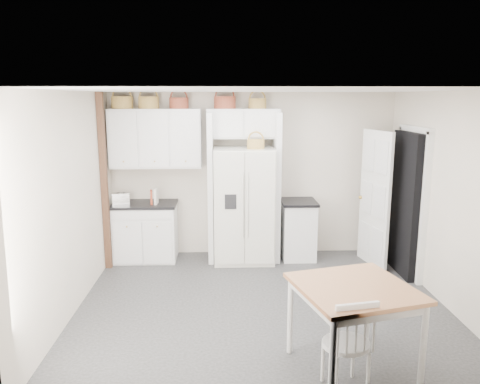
{
  "coord_description": "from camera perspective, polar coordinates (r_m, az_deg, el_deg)",
  "views": [
    {
      "loc": [
        -0.47,
        -5.42,
        2.53
      ],
      "look_at": [
        -0.25,
        0.4,
        1.34
      ],
      "focal_mm": 35.0,
      "sensor_mm": 36.0,
      "label": 1
    }
  ],
  "objects": [
    {
      "name": "floor",
      "position": [
        5.99,
        2.65,
        -13.42
      ],
      "size": [
        4.5,
        4.5,
        0.0
      ],
      "primitive_type": "plane",
      "color": "#262628",
      "rests_on": "ground"
    },
    {
      "name": "ceiling",
      "position": [
        5.44,
        2.9,
        12.28
      ],
      "size": [
        4.5,
        4.5,
        0.0
      ],
      "primitive_type": "plane",
      "color": "white",
      "rests_on": "wall_back"
    },
    {
      "name": "wall_back",
      "position": [
        7.53,
        1.48,
        2.14
      ],
      "size": [
        4.5,
        0.0,
        4.5
      ],
      "primitive_type": "plane",
      "rotation": [
        1.57,
        0.0,
        0.0
      ],
      "color": "beige",
      "rests_on": "floor"
    },
    {
      "name": "wall_left",
      "position": [
        5.83,
        -19.85,
        -1.32
      ],
      "size": [
        0.0,
        4.0,
        4.0
      ],
      "primitive_type": "plane",
      "rotation": [
        1.57,
        0.0,
        1.57
      ],
      "color": "beige",
      "rests_on": "floor"
    },
    {
      "name": "wall_right",
      "position": [
        6.18,
        24.03,
        -0.94
      ],
      "size": [
        0.0,
        4.0,
        4.0
      ],
      "primitive_type": "plane",
      "rotation": [
        1.57,
        0.0,
        -1.57
      ],
      "color": "beige",
      "rests_on": "floor"
    },
    {
      "name": "refrigerator",
      "position": [
        7.24,
        0.46,
        -1.59
      ],
      "size": [
        0.91,
        0.74,
        1.77
      ],
      "primitive_type": "cube",
      "color": "silver",
      "rests_on": "floor"
    },
    {
      "name": "base_cab_left",
      "position": [
        7.51,
        -11.4,
        -4.86
      ],
      "size": [
        0.94,
        0.6,
        0.87
      ],
      "primitive_type": "cube",
      "color": "white",
      "rests_on": "floor"
    },
    {
      "name": "base_cab_right",
      "position": [
        7.51,
        7.08,
        -4.67
      ],
      "size": [
        0.51,
        0.61,
        0.89
      ],
      "primitive_type": "cube",
      "color": "white",
      "rests_on": "floor"
    },
    {
      "name": "dining_table",
      "position": [
        4.65,
        13.54,
        -15.83
      ],
      "size": [
        1.22,
        1.22,
        0.83
      ],
      "primitive_type": "cube",
      "rotation": [
        0.0,
        0.0,
        0.26
      ],
      "color": "#9D5A33",
      "rests_on": "floor"
    },
    {
      "name": "windsor_chair",
      "position": [
        4.35,
        12.8,
        -17.6
      ],
      "size": [
        0.48,
        0.45,
        0.86
      ],
      "primitive_type": "cube",
      "rotation": [
        0.0,
        0.0,
        0.18
      ],
      "color": "white",
      "rests_on": "floor"
    },
    {
      "name": "counter_left",
      "position": [
        7.4,
        -11.54,
        -1.46
      ],
      "size": [
        0.98,
        0.64,
        0.04
      ],
      "primitive_type": "cube",
      "color": "black",
      "rests_on": "base_cab_left"
    },
    {
      "name": "counter_right",
      "position": [
        7.39,
        7.17,
        -1.21
      ],
      "size": [
        0.55,
        0.65,
        0.04
      ],
      "primitive_type": "cube",
      "color": "black",
      "rests_on": "base_cab_right"
    },
    {
      "name": "toaster",
      "position": [
        7.37,
        -14.3,
        -0.79
      ],
      "size": [
        0.27,
        0.19,
        0.17
      ],
      "primitive_type": "cube",
      "rotation": [
        0.0,
        0.0,
        0.17
      ],
      "color": "silver",
      "rests_on": "counter_left"
    },
    {
      "name": "cookbook_red",
      "position": [
        7.28,
        -10.76,
        -0.63
      ],
      "size": [
        0.05,
        0.15,
        0.21
      ],
      "primitive_type": "cube",
      "rotation": [
        0.0,
        0.0,
        0.15
      ],
      "color": "#A03820",
      "rests_on": "counter_left"
    },
    {
      "name": "cookbook_cream",
      "position": [
        7.26,
        -10.19,
        -0.5
      ],
      "size": [
        0.05,
        0.17,
        0.25
      ],
      "primitive_type": "cube",
      "rotation": [
        0.0,
        0.0,
        -0.08
      ],
      "color": "silver",
      "rests_on": "counter_left"
    },
    {
      "name": "basket_upper_a",
      "position": [
        7.4,
        -14.17,
        10.52
      ],
      "size": [
        0.32,
        0.32,
        0.18
      ],
      "primitive_type": "cylinder",
      "color": "olive",
      "rests_on": "upper_cabinet"
    },
    {
      "name": "basket_upper_b",
      "position": [
        7.33,
        -11.07,
        10.64
      ],
      "size": [
        0.31,
        0.31,
        0.18
      ],
      "primitive_type": "cylinder",
      "color": "olive",
      "rests_on": "upper_cabinet"
    },
    {
      "name": "basket_upper_c",
      "position": [
        7.28,
        -7.46,
        10.69
      ],
      "size": [
        0.29,
        0.29,
        0.17
      ],
      "primitive_type": "cylinder",
      "color": "maroon",
      "rests_on": "upper_cabinet"
    },
    {
      "name": "basket_bridge_a",
      "position": [
        7.25,
        -1.86,
        10.85
      ],
      "size": [
        0.33,
        0.33,
        0.19
      ],
      "primitive_type": "cylinder",
      "color": "maroon",
      "rests_on": "bridge_cabinet"
    },
    {
      "name": "basket_bridge_b",
      "position": [
        7.27,
        2.13,
        10.73
      ],
      "size": [
        0.27,
        0.27,
        0.16
      ],
      "primitive_type": "cylinder",
      "color": "olive",
      "rests_on": "bridge_cabinet"
    },
    {
      "name": "basket_fridge_b",
      "position": [
        6.99,
        1.93,
        5.87
      ],
      "size": [
        0.26,
        0.26,
        0.14
      ],
      "primitive_type": "cylinder",
      "color": "olive",
      "rests_on": "refrigerator"
    },
    {
      "name": "upper_cabinet",
      "position": [
        7.34,
        -10.25,
        6.44
      ],
      "size": [
        1.4,
        0.34,
        0.9
      ],
      "primitive_type": "cube",
      "color": "white",
      "rests_on": "wall_back"
    },
    {
      "name": "bridge_cabinet",
      "position": [
        7.26,
        0.4,
        8.35
      ],
      "size": [
        1.12,
        0.34,
        0.45
      ],
      "primitive_type": "cube",
      "color": "white",
      "rests_on": "wall_back"
    },
    {
      "name": "fridge_panel_left",
      "position": [
        7.25,
        -3.59,
        0.55
      ],
      "size": [
        0.08,
        0.6,
        2.3
      ],
      "primitive_type": "cube",
      "color": "white",
      "rests_on": "floor"
    },
    {
      "name": "fridge_panel_right",
      "position": [
        7.29,
        4.44,
        0.61
      ],
      "size": [
        0.08,
        0.6,
        2.3
      ],
      "primitive_type": "cube",
      "color": "white",
      "rests_on": "floor"
    },
    {
      "name": "trim_post",
      "position": [
        7.09,
        -16.22,
        1.09
      ],
      "size": [
        0.09,
        0.09,
        2.6
      ],
      "primitive_type": "cube",
      "color": "#3E2519",
      "rests_on": "floor"
    },
    {
      "name": "doorway_void",
      "position": [
        7.09,
        19.69,
        -1.38
      ],
      "size": [
        0.18,
        0.85,
        2.05
      ],
      "primitive_type": "cube",
      "color": "black",
      "rests_on": "floor"
    },
    {
      "name": "door_slab",
      "position": [
        7.28,
        16.1,
        -0.84
      ],
      "size": [
        0.21,
        0.79,
        2.05
      ],
      "primitive_type": "cube",
      "rotation": [
        0.0,
        0.0,
        -1.36
      ],
      "color": "white",
      "rests_on": "floor"
    }
  ]
}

